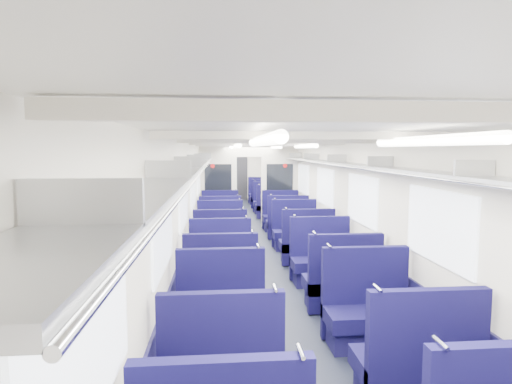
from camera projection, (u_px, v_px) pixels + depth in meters
name	position (u px, v px, depth m)	size (l,w,h in m)	color
floor	(257.00, 248.00, 9.42)	(2.80, 18.00, 0.01)	black
ceiling	(257.00, 143.00, 9.18)	(2.80, 18.00, 0.01)	white
wall_left	(194.00, 197.00, 9.18)	(0.02, 18.00, 2.35)	silver
dado_left	(195.00, 233.00, 9.27)	(0.03, 17.90, 0.70)	#131038
wall_right	(319.00, 195.00, 9.42)	(0.02, 18.00, 2.35)	silver
dado_right	(318.00, 231.00, 9.51)	(0.03, 17.90, 0.70)	#131038
wall_far	(239.00, 173.00, 18.22)	(2.80, 0.02, 2.35)	silver
luggage_rack_left	(202.00, 160.00, 9.12)	(0.36, 17.40, 0.18)	#B2B5BA
luggage_rack_right	(311.00, 160.00, 9.33)	(0.36, 17.40, 0.18)	#B2B5BA
windows	(259.00, 187.00, 8.82)	(2.78, 15.60, 0.75)	white
ceiling_fittings	(258.00, 146.00, 8.93)	(2.70, 16.06, 0.11)	silver
end_door	(239.00, 177.00, 18.18)	(0.75, 0.06, 2.00)	black
bulkhead	(249.00, 184.00, 11.88)	(2.80, 0.10, 2.35)	silver
seat_4	(222.00, 373.00, 3.48)	(1.01, 0.56, 1.12)	#110E43
seat_5	(418.00, 369.00, 3.55)	(1.01, 0.56, 1.12)	#110E43
seat_6	(221.00, 317.00, 4.65)	(1.01, 0.56, 1.12)	#110E43
seat_7	(368.00, 314.00, 4.73)	(1.01, 0.56, 1.12)	#110E43
seat_8	(221.00, 285.00, 5.77)	(1.01, 0.56, 1.12)	#110E43
seat_9	(342.00, 285.00, 5.74)	(1.01, 0.56, 1.12)	#110E43
seat_10	(221.00, 266.00, 6.72)	(1.01, 0.56, 1.12)	#110E43
seat_11	(321.00, 262.00, 6.90)	(1.01, 0.56, 1.12)	#110E43
seat_12	(220.00, 247.00, 8.00)	(1.01, 0.56, 1.12)	#110E43
seat_13	(307.00, 246.00, 8.06)	(1.01, 0.56, 1.12)	#110E43
seat_14	(220.00, 235.00, 9.16)	(1.01, 0.56, 1.12)	#110E43
seat_15	(295.00, 233.00, 9.31)	(1.01, 0.56, 1.12)	#110E43
seat_16	(220.00, 226.00, 10.25)	(1.01, 0.56, 1.12)	#110E43
seat_17	(287.00, 225.00, 10.38)	(1.01, 0.56, 1.12)	#110E43
seat_18	(220.00, 218.00, 11.41)	(1.01, 0.56, 1.12)	#110E43
seat_19	(281.00, 218.00, 11.43)	(1.01, 0.56, 1.12)	#110E43
seat_20	(220.00, 208.00, 13.31)	(1.01, 0.56, 1.12)	#110E43
seat_21	(272.00, 208.00, 13.47)	(1.01, 0.56, 1.12)	#110E43
seat_22	(220.00, 204.00, 14.43)	(1.01, 0.56, 1.12)	#110E43
seat_23	(268.00, 203.00, 14.59)	(1.01, 0.56, 1.12)	#110E43
seat_24	(220.00, 200.00, 15.60)	(1.01, 0.56, 1.12)	#110E43
seat_25	(264.00, 199.00, 15.78)	(1.01, 0.56, 1.12)	#110E43
seat_26	(220.00, 196.00, 16.85)	(1.01, 0.56, 1.12)	#110E43
seat_27	(261.00, 196.00, 17.00)	(1.01, 0.56, 1.12)	#110E43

